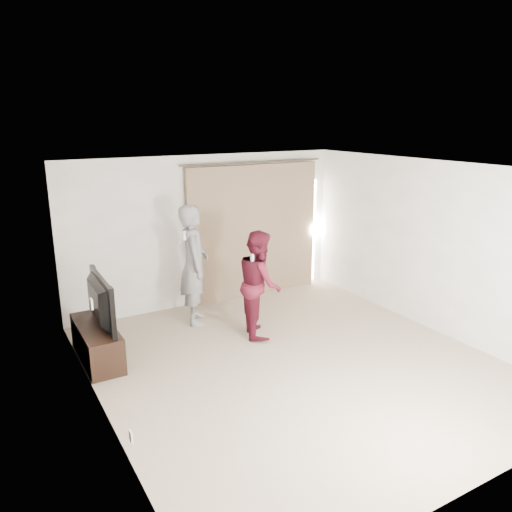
% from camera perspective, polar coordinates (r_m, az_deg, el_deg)
% --- Properties ---
extents(floor, '(5.50, 5.50, 0.00)m').
position_cam_1_polar(floor, '(6.89, 4.45, -12.12)').
color(floor, tan).
rests_on(floor, ground).
extents(wall_back, '(5.00, 0.04, 2.60)m').
position_cam_1_polar(wall_back, '(8.72, -5.63, 2.92)').
color(wall_back, white).
rests_on(wall_back, ground).
extents(wall_left, '(0.04, 5.50, 2.60)m').
position_cam_1_polar(wall_left, '(5.44, -17.63, -5.60)').
color(wall_left, white).
rests_on(wall_left, ground).
extents(ceiling, '(5.00, 5.50, 0.01)m').
position_cam_1_polar(ceiling, '(6.14, 4.97, 9.92)').
color(ceiling, silver).
rests_on(ceiling, wall_back).
extents(curtain, '(2.80, 0.11, 2.46)m').
position_cam_1_polar(curtain, '(9.08, -0.18, 2.88)').
color(curtain, '#987B5D').
rests_on(curtain, ground).
extents(tv_console, '(0.44, 1.28, 0.49)m').
position_cam_1_polar(tv_console, '(7.20, -17.72, -9.43)').
color(tv_console, black).
rests_on(tv_console, ground).
extents(tv, '(0.18, 1.20, 0.69)m').
position_cam_1_polar(tv, '(6.98, -18.11, -5.01)').
color(tv, black).
rests_on(tv, tv_console).
extents(scratching_post, '(0.33, 0.33, 0.44)m').
position_cam_1_polar(scratching_post, '(7.69, -17.29, -8.30)').
color(scratching_post, tan).
rests_on(scratching_post, ground).
extents(person_man, '(0.66, 0.81, 1.92)m').
position_cam_1_polar(person_man, '(7.91, -7.11, -0.98)').
color(person_man, gray).
rests_on(person_man, ground).
extents(person_woman, '(0.84, 0.95, 1.61)m').
position_cam_1_polar(person_woman, '(7.46, 0.39, -3.14)').
color(person_woman, '#581423').
rests_on(person_woman, ground).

